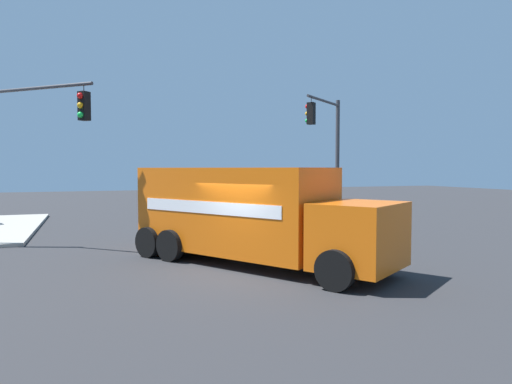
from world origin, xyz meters
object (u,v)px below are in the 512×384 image
traffic_light_secondary (22,138)px  pickup_white (260,206)px  traffic_light_primary (329,144)px  delivery_truck (250,214)px

traffic_light_secondary → pickup_white: 13.81m
traffic_light_primary → pickup_white: 6.72m
pickup_white → traffic_light_primary: bearing=-166.0°
traffic_light_primary → pickup_white: traffic_light_primary is taller
delivery_truck → traffic_light_secondary: size_ratio=1.44×
traffic_light_primary → traffic_light_secondary: bearing=94.8°
delivery_truck → pickup_white: size_ratio=1.60×
delivery_truck → traffic_light_primary: traffic_light_primary is taller
delivery_truck → pickup_white: bearing=-22.1°
traffic_light_primary → pickup_white: (5.64, 1.40, -3.36)m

